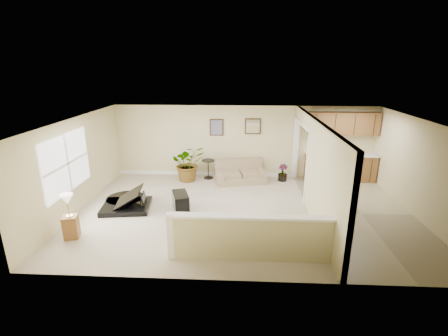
# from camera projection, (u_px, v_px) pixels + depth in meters

# --- Properties ---
(floor) EXTENTS (9.00, 9.00, 0.00)m
(floor) POSITION_uv_depth(u_px,v_px,m) (244.00, 211.00, 8.85)
(floor) COLOR #C0B196
(floor) RESTS_ON ground
(back_wall) EXTENTS (9.00, 0.04, 2.50)m
(back_wall) POSITION_uv_depth(u_px,v_px,m) (244.00, 142.00, 11.32)
(back_wall) COLOR beige
(back_wall) RESTS_ON floor
(front_wall) EXTENTS (9.00, 0.04, 2.50)m
(front_wall) POSITION_uv_depth(u_px,v_px,m) (246.00, 220.00, 5.62)
(front_wall) COLOR beige
(front_wall) RESTS_ON floor
(left_wall) EXTENTS (0.04, 6.00, 2.50)m
(left_wall) POSITION_uv_depth(u_px,v_px,m) (77.00, 165.00, 8.69)
(left_wall) COLOR beige
(left_wall) RESTS_ON floor
(right_wall) EXTENTS (0.04, 6.00, 2.50)m
(right_wall) POSITION_uv_depth(u_px,v_px,m) (421.00, 170.00, 8.25)
(right_wall) COLOR beige
(right_wall) RESTS_ON floor
(ceiling) EXTENTS (9.00, 6.00, 0.04)m
(ceiling) POSITION_uv_depth(u_px,v_px,m) (245.00, 120.00, 8.09)
(ceiling) COLOR silver
(ceiling) RESTS_ON back_wall
(kitchen_vinyl) EXTENTS (2.70, 6.00, 0.01)m
(kitchen_vinyl) POSITION_uv_depth(u_px,v_px,m) (361.00, 214.00, 8.69)
(kitchen_vinyl) COLOR tan
(kitchen_vinyl) RESTS_ON floor
(interior_partition) EXTENTS (0.18, 5.99, 2.50)m
(interior_partition) POSITION_uv_depth(u_px,v_px,m) (312.00, 167.00, 8.63)
(interior_partition) COLOR beige
(interior_partition) RESTS_ON floor
(pony_half_wall) EXTENTS (3.42, 0.22, 1.00)m
(pony_half_wall) POSITION_uv_depth(u_px,v_px,m) (249.00, 237.00, 6.50)
(pony_half_wall) COLOR beige
(pony_half_wall) RESTS_ON floor
(left_window) EXTENTS (0.05, 2.15, 1.45)m
(left_window) POSITION_uv_depth(u_px,v_px,m) (67.00, 163.00, 8.16)
(left_window) COLOR white
(left_window) RESTS_ON left_wall
(wall_art_left) EXTENTS (0.48, 0.04, 0.58)m
(wall_art_left) POSITION_uv_depth(u_px,v_px,m) (217.00, 127.00, 11.19)
(wall_art_left) COLOR #3B2615
(wall_art_left) RESTS_ON back_wall
(wall_mirror) EXTENTS (0.55, 0.04, 0.55)m
(wall_mirror) POSITION_uv_depth(u_px,v_px,m) (253.00, 126.00, 11.11)
(wall_mirror) COLOR #3B2615
(wall_mirror) RESTS_ON back_wall
(kitchen_cabinets) EXTENTS (2.36, 0.65, 2.33)m
(kitchen_cabinets) POSITION_uv_depth(u_px,v_px,m) (337.00, 155.00, 11.03)
(kitchen_cabinets) COLOR olive
(kitchen_cabinets) RESTS_ON floor
(piano) EXTENTS (1.62, 1.66, 1.21)m
(piano) POSITION_uv_depth(u_px,v_px,m) (126.00, 190.00, 8.97)
(piano) COLOR black
(piano) RESTS_ON floor
(piano_bench) EXTENTS (0.59, 0.83, 0.50)m
(piano_bench) POSITION_uv_depth(u_px,v_px,m) (181.00, 202.00, 8.83)
(piano_bench) COLOR black
(piano_bench) RESTS_ON floor
(loveseat) EXTENTS (1.83, 1.25, 0.95)m
(loveseat) POSITION_uv_depth(u_px,v_px,m) (240.00, 171.00, 11.03)
(loveseat) COLOR #9D8064
(loveseat) RESTS_ON floor
(accent_table) EXTENTS (0.46, 0.46, 0.66)m
(accent_table) POSITION_uv_depth(u_px,v_px,m) (208.00, 167.00, 11.30)
(accent_table) COLOR black
(accent_table) RESTS_ON floor
(palm_plant) EXTENTS (1.37, 1.28, 1.24)m
(palm_plant) POSITION_uv_depth(u_px,v_px,m) (188.00, 163.00, 11.04)
(palm_plant) COLOR black
(palm_plant) RESTS_ON floor
(small_plant) EXTENTS (0.40, 0.40, 0.58)m
(small_plant) POSITION_uv_depth(u_px,v_px,m) (283.00, 174.00, 11.11)
(small_plant) COLOR black
(small_plant) RESTS_ON floor
(lamp_stand) EXTENTS (0.38, 0.38, 1.07)m
(lamp_stand) POSITION_uv_depth(u_px,v_px,m) (70.00, 220.00, 7.38)
(lamp_stand) COLOR olive
(lamp_stand) RESTS_ON floor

